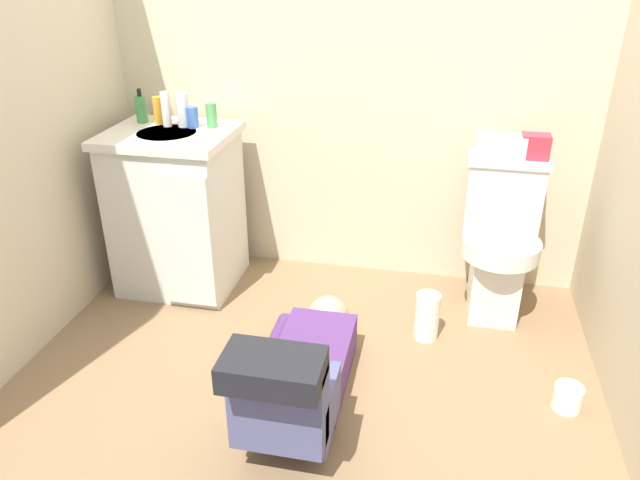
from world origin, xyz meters
name	(u,v)px	position (x,y,z in m)	size (l,w,h in m)	color
ground_plane	(304,384)	(0.00, 0.00, -0.02)	(2.89, 3.00, 0.04)	olive
wall_back	(351,41)	(0.00, 1.04, 1.20)	(2.55, 0.08, 2.40)	beige
toilet	(499,241)	(0.78, 0.73, 0.37)	(0.36, 0.46, 0.75)	silver
vanity_cabinet	(177,209)	(-0.81, 0.66, 0.42)	(0.60, 0.53, 0.82)	silver
faucet	(179,113)	(-0.81, 0.80, 0.87)	(0.02, 0.02, 0.10)	silver
person_plumber	(300,372)	(0.03, -0.17, 0.18)	(0.39, 1.06, 0.52)	#512D6B
tissue_box	(500,145)	(0.73, 0.82, 0.80)	(0.22, 0.11, 0.10)	silver
toiletry_bag	(535,146)	(0.88, 0.82, 0.81)	(0.12, 0.09, 0.11)	#B22D3F
soap_dispenser	(141,109)	(-1.00, 0.78, 0.89)	(0.06, 0.06, 0.17)	#47954C
bottle_amber	(158,110)	(-0.90, 0.78, 0.89)	(0.05, 0.05, 0.13)	gold
bottle_white	(166,109)	(-0.85, 0.74, 0.90)	(0.04, 0.04, 0.17)	white
bottle_clear	(183,110)	(-0.77, 0.76, 0.90)	(0.06, 0.06, 0.16)	silver
bottle_blue	(193,117)	(-0.72, 0.75, 0.87)	(0.05, 0.05, 0.10)	#3D64B6
bottle_green	(212,115)	(-0.63, 0.77, 0.88)	(0.05, 0.05, 0.12)	#4D9653
paper_towel_roll	(427,316)	(0.48, 0.41, 0.11)	(0.11, 0.11, 0.22)	white
toilet_paper_roll	(568,397)	(1.03, 0.05, 0.05)	(0.11, 0.11, 0.10)	white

